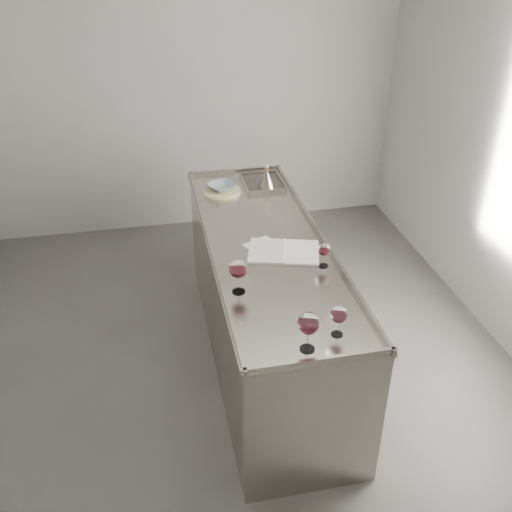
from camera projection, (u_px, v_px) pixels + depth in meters
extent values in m
cube|color=#4E4B49|center=(202.00, 393.00, 3.85)|extent=(4.50, 5.00, 0.02)
cube|color=#A5A2A0|center=(161.00, 88.00, 5.24)|extent=(4.50, 0.02, 2.80)
cube|color=gray|center=(265.00, 302.00, 3.95)|extent=(0.75, 2.40, 0.92)
cube|color=gray|center=(266.00, 243.00, 3.71)|extent=(0.77, 2.42, 0.02)
cube|color=gray|center=(321.00, 361.00, 2.69)|extent=(0.77, 0.02, 0.03)
cube|color=gray|center=(235.00, 171.00, 4.69)|extent=(0.77, 0.02, 0.03)
cube|color=gray|center=(210.00, 246.00, 3.63)|extent=(0.02, 2.42, 0.03)
cube|color=gray|center=(320.00, 235.00, 3.76)|extent=(0.02, 2.42, 0.03)
cube|color=#595654|center=(263.00, 184.00, 4.51)|extent=(0.30, 0.38, 0.01)
cylinder|color=white|center=(239.00, 291.00, 3.21)|extent=(0.07, 0.07, 0.00)
cylinder|color=white|center=(239.00, 284.00, 3.19)|extent=(0.01, 0.01, 0.10)
ellipsoid|color=white|center=(238.00, 269.00, 3.14)|extent=(0.11, 0.11, 0.11)
cylinder|color=#3B0810|center=(238.00, 272.00, 3.15)|extent=(0.08, 0.08, 0.02)
cylinder|color=white|center=(307.00, 349.00, 2.79)|extent=(0.08, 0.08, 0.00)
cylinder|color=white|center=(308.00, 340.00, 2.76)|extent=(0.01, 0.01, 0.10)
ellipsoid|color=white|center=(309.00, 323.00, 2.71)|extent=(0.11, 0.11, 0.11)
cylinder|color=#36070F|center=(308.00, 328.00, 2.72)|extent=(0.08, 0.08, 0.02)
cylinder|color=white|center=(337.00, 334.00, 2.89)|extent=(0.06, 0.06, 0.00)
cylinder|color=white|center=(337.00, 327.00, 2.86)|extent=(0.01, 0.01, 0.08)
ellipsoid|color=white|center=(339.00, 314.00, 2.82)|extent=(0.09, 0.09, 0.09)
cylinder|color=#3B0815|center=(338.00, 318.00, 2.83)|extent=(0.06, 0.06, 0.02)
cylinder|color=white|center=(323.00, 266.00, 3.45)|extent=(0.06, 0.06, 0.00)
cylinder|color=white|center=(324.00, 260.00, 3.43)|extent=(0.01, 0.01, 0.08)
ellipsoid|color=white|center=(324.00, 250.00, 3.39)|extent=(0.08, 0.08, 0.08)
cylinder|color=#3C080E|center=(324.00, 252.00, 3.40)|extent=(0.06, 0.06, 0.02)
cube|color=white|center=(266.00, 251.00, 3.59)|extent=(0.29, 0.35, 0.01)
cube|color=white|center=(302.00, 252.00, 3.58)|extent=(0.29, 0.35, 0.01)
cylinder|color=white|center=(284.00, 251.00, 3.58)|extent=(0.10, 0.30, 0.01)
cube|color=silver|center=(268.00, 249.00, 3.62)|extent=(0.31, 0.34, 0.00)
cylinder|color=#D2CB88|center=(222.00, 191.00, 4.36)|extent=(0.37, 0.37, 0.02)
imported|color=#8A9BA0|center=(222.00, 187.00, 4.34)|extent=(0.27, 0.27, 0.05)
cone|color=#9D958C|center=(267.00, 180.00, 4.41)|extent=(0.14, 0.14, 0.12)
cylinder|color=#9D958C|center=(267.00, 171.00, 4.37)|extent=(0.03, 0.03, 0.03)
cylinder|color=#A45C2D|center=(267.00, 168.00, 4.36)|extent=(0.03, 0.03, 0.02)
cone|color=#9D958C|center=(267.00, 165.00, 4.34)|extent=(0.02, 0.02, 0.04)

